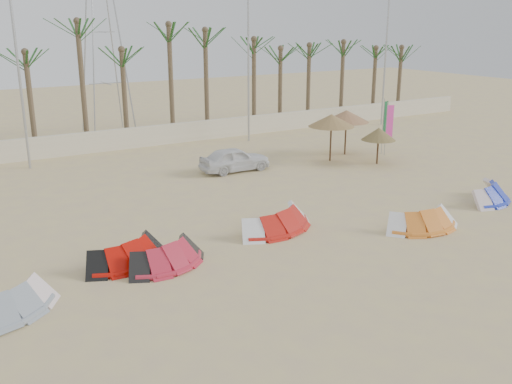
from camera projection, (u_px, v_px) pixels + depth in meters
ground at (355, 278)px, 17.99m from camera, size 120.00×120.00×0.00m
boundary_wall at (123, 139)px, 35.75m from camera, size 60.00×0.30×1.30m
palm_line at (119, 43)px, 35.63m from camera, size 52.00×4.00×7.70m
lamp_b at (18, 61)px, 29.66m from camera, size 1.25×0.14×11.00m
lamp_c at (249, 53)px, 36.65m from camera, size 1.25×0.14×11.00m
lamp_d at (386, 48)px, 42.65m from camera, size 1.25×0.14×11.00m
pylon at (110, 132)px, 41.34m from camera, size 3.00×3.00×14.00m
kite_red_left at (125, 250)px, 19.13m from camera, size 3.46×2.35×0.90m
kite_red_mid at (164, 252)px, 18.93m from camera, size 3.28×2.23×0.90m
kite_red_right at (273, 218)px, 22.24m from camera, size 3.93×2.46×0.90m
kite_orange at (418, 217)px, 22.28m from camera, size 3.32×1.87×0.90m
kite_blue at (484, 191)px, 25.71m from camera, size 3.51×2.57×0.90m
parasol_left at (331, 120)px, 32.30m from camera, size 2.65×2.65×2.70m
parasol_mid at (379, 134)px, 31.76m from camera, size 1.93×1.93×2.07m
parasol_right at (346, 116)px, 33.85m from camera, size 2.71×2.71×2.68m
flag_pink at (388, 124)px, 33.80m from camera, size 0.44×0.16×3.19m
flag_green at (385, 121)px, 34.23m from camera, size 0.45×0.12×3.34m
car at (235, 159)px, 30.54m from camera, size 3.86×1.63×1.30m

